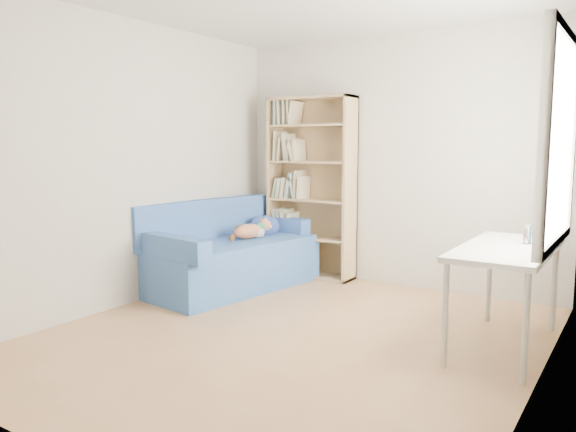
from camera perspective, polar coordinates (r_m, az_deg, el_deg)
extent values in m
plane|color=#A6764B|center=(4.43, 0.19, -12.14)|extent=(4.00, 4.00, 0.00)
cube|color=silver|center=(5.97, 10.68, 5.48)|extent=(3.50, 0.04, 2.60)
cube|color=silver|center=(2.73, -23.17, 3.06)|extent=(3.50, 0.04, 2.60)
cube|color=silver|center=(5.34, -15.89, 5.13)|extent=(0.04, 4.00, 2.60)
cube|color=silver|center=(3.56, 24.71, 3.83)|extent=(0.04, 4.00, 2.60)
cube|color=white|center=(4.15, 26.01, 6.92)|extent=(0.01, 1.20, 1.30)
cube|color=#264A89|center=(5.82, -5.71, -5.12)|extent=(1.12, 1.93, 0.46)
cube|color=#264A89|center=(5.97, -8.39, -0.48)|extent=(0.43, 1.82, 0.44)
cube|color=#264A89|center=(6.42, -1.14, -0.94)|extent=(0.87, 0.29, 0.20)
cube|color=#264A89|center=(5.15, -11.52, -3.13)|extent=(0.87, 0.29, 0.20)
cube|color=#264A89|center=(5.76, -5.59, -2.74)|extent=(1.08, 1.78, 0.05)
ellipsoid|color=#2E4795|center=(6.18, -2.42, -1.06)|extent=(0.32, 0.35, 0.24)
ellipsoid|color=#A83B13|center=(5.86, -4.11, -1.56)|extent=(0.23, 0.39, 0.15)
ellipsoid|color=silver|center=(5.92, -3.07, -1.64)|extent=(0.13, 0.17, 0.09)
ellipsoid|color=#391F0F|center=(5.83, -4.59, -1.24)|extent=(0.13, 0.19, 0.07)
sphere|color=#A83B13|center=(6.06, -2.46, -0.92)|extent=(0.13, 0.13, 0.13)
cone|color=#A83B13|center=(6.08, -2.43, -0.29)|extent=(0.05, 0.06, 0.07)
cone|color=#A83B13|center=(6.03, -2.77, -0.35)|extent=(0.06, 0.06, 0.07)
cylinder|color=#25BC6C|center=(6.01, -2.86, -1.16)|extent=(0.11, 0.04, 0.10)
cylinder|color=#391F0F|center=(5.71, -5.54, -2.13)|extent=(0.08, 0.15, 0.05)
cube|color=tan|center=(6.48, -1.33, 3.03)|extent=(0.03, 0.31, 1.99)
cube|color=tan|center=(5.99, 6.33, 2.64)|extent=(0.03, 0.31, 1.99)
cube|color=tan|center=(6.22, 2.40, 11.88)|extent=(0.99, 0.31, 0.03)
cube|color=tan|center=(6.37, 2.31, -5.97)|extent=(0.99, 0.31, 0.03)
cube|color=tan|center=(6.35, 3.02, 2.93)|extent=(0.99, 0.02, 1.99)
cube|color=white|center=(4.32, 21.37, -3.15)|extent=(0.60, 1.30, 0.04)
cylinder|color=silver|center=(4.94, 25.44, -6.54)|extent=(0.04, 0.04, 0.71)
cylinder|color=silver|center=(3.78, 22.99, -10.50)|extent=(0.04, 0.04, 0.71)
cylinder|color=silver|center=(5.02, 19.78, -6.04)|extent=(0.04, 0.04, 0.71)
cylinder|color=silver|center=(3.89, 15.66, -9.70)|extent=(0.04, 0.04, 0.71)
cylinder|color=white|center=(4.48, 23.23, -2.05)|extent=(0.08, 0.08, 0.09)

